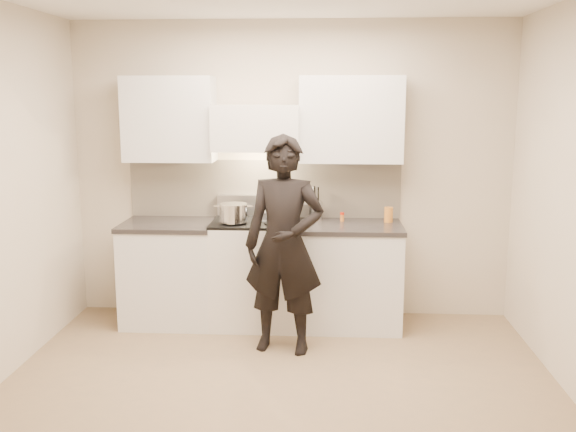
{
  "coord_description": "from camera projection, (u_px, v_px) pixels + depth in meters",
  "views": [
    {
      "loc": [
        0.31,
        -4.11,
        2.03
      ],
      "look_at": [
        0.01,
        1.05,
        1.06
      ],
      "focal_mm": 40.0,
      "sensor_mm": 36.0,
      "label": 1
    }
  ],
  "objects": [
    {
      "name": "stove",
      "position": [
        256.0,
        272.0,
        5.75
      ],
      "size": [
        0.76,
        0.65,
        0.96
      ],
      "color": "silver",
      "rests_on": "ground"
    },
    {
      "name": "room_shell",
      "position": [
        273.0,
        158.0,
        4.49
      ],
      "size": [
        4.04,
        3.54,
        2.7
      ],
      "color": "beige",
      "rests_on": "ground"
    },
    {
      "name": "ground_plane",
      "position": [
        278.0,
        395.0,
        4.42
      ],
      "size": [
        4.0,
        4.0,
        0.0
      ],
      "primitive_type": "plane",
      "color": "#866C4C"
    },
    {
      "name": "counter_left",
      "position": [
        170.0,
        272.0,
        5.8
      ],
      "size": [
        0.82,
        0.67,
        0.92
      ],
      "color": "silver",
      "rests_on": "ground"
    },
    {
      "name": "utensil_crock",
      "position": [
        315.0,
        209.0,
        5.82
      ],
      "size": [
        0.11,
        0.11,
        0.3
      ],
      "color": "#B1B1B4",
      "rests_on": "counter_right"
    },
    {
      "name": "counter_right",
      "position": [
        349.0,
        275.0,
        5.7
      ],
      "size": [
        0.92,
        0.67,
        0.92
      ],
      "color": "silver",
      "rests_on": "ground"
    },
    {
      "name": "wok",
      "position": [
        279.0,
        204.0,
        5.77
      ],
      "size": [
        0.42,
        0.51,
        0.34
      ],
      "color": "silver",
      "rests_on": "stove"
    },
    {
      "name": "oil_glass",
      "position": [
        389.0,
        215.0,
        5.71
      ],
      "size": [
        0.08,
        0.08,
        0.13
      ],
      "color": "#C77727",
      "rests_on": "counter_right"
    },
    {
      "name": "stock_pot",
      "position": [
        234.0,
        213.0,
        5.51
      ],
      "size": [
        0.34,
        0.24,
        0.16
      ],
      "color": "silver",
      "rests_on": "stove"
    },
    {
      "name": "spice_jar",
      "position": [
        342.0,
        217.0,
        5.75
      ],
      "size": [
        0.04,
        0.04,
        0.08
      ],
      "color": "#CA732B",
      "rests_on": "counter_right"
    },
    {
      "name": "person",
      "position": [
        284.0,
        245.0,
        5.06
      ],
      "size": [
        0.69,
        0.51,
        1.74
      ],
      "primitive_type": "imported",
      "rotation": [
        0.0,
        0.0,
        -0.16
      ],
      "color": "black",
      "rests_on": "ground"
    }
  ]
}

